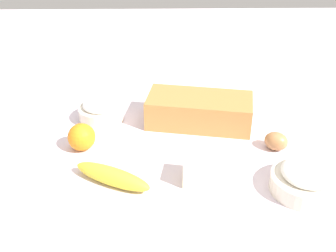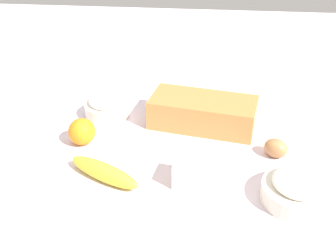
{
  "view_description": "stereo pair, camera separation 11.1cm",
  "coord_description": "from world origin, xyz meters",
  "px_view_note": "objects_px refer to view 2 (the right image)",
  "views": [
    {
      "loc": [
        -0.02,
        -0.95,
        0.61
      ],
      "look_at": [
        0.0,
        0.0,
        0.04
      ],
      "focal_mm": 46.42,
      "sensor_mm": 36.0,
      "label": 1
    },
    {
      "loc": [
        0.09,
        -0.95,
        0.61
      ],
      "look_at": [
        0.0,
        0.0,
        0.04
      ],
      "focal_mm": 46.42,
      "sensor_mm": 36.0,
      "label": 2
    }
  ],
  "objects_px": {
    "banana": "(104,172)",
    "loaf_pan": "(203,112)",
    "butter_block": "(195,174)",
    "flour_bowl": "(299,189)",
    "orange_fruit": "(82,132)",
    "sugar_bowl": "(106,106)",
    "egg_near_butter": "(276,148)"
  },
  "relations": [
    {
      "from": "loaf_pan",
      "to": "sugar_bowl",
      "type": "bearing_deg",
      "value": -174.68
    },
    {
      "from": "banana",
      "to": "orange_fruit",
      "type": "xyz_separation_m",
      "value": [
        -0.09,
        0.14,
        0.01
      ]
    },
    {
      "from": "orange_fruit",
      "to": "sugar_bowl",
      "type": "bearing_deg",
      "value": 78.02
    },
    {
      "from": "loaf_pan",
      "to": "butter_block",
      "type": "xyz_separation_m",
      "value": [
        -0.01,
        -0.26,
        -0.01
      ]
    },
    {
      "from": "orange_fruit",
      "to": "egg_near_butter",
      "type": "xyz_separation_m",
      "value": [
        0.48,
        -0.01,
        -0.01
      ]
    },
    {
      "from": "sugar_bowl",
      "to": "butter_block",
      "type": "relative_size",
      "value": 1.36
    },
    {
      "from": "flour_bowl",
      "to": "sugar_bowl",
      "type": "xyz_separation_m",
      "value": [
        -0.48,
        0.32,
        -0.0
      ]
    },
    {
      "from": "loaf_pan",
      "to": "butter_block",
      "type": "height_order",
      "value": "loaf_pan"
    },
    {
      "from": "banana",
      "to": "loaf_pan",
      "type": "bearing_deg",
      "value": 50.81
    },
    {
      "from": "orange_fruit",
      "to": "loaf_pan",
      "type": "bearing_deg",
      "value": 21.71
    },
    {
      "from": "banana",
      "to": "orange_fruit",
      "type": "bearing_deg",
      "value": 121.88
    },
    {
      "from": "sugar_bowl",
      "to": "egg_near_butter",
      "type": "distance_m",
      "value": 0.48
    },
    {
      "from": "loaf_pan",
      "to": "egg_near_butter",
      "type": "bearing_deg",
      "value": -25.39
    },
    {
      "from": "loaf_pan",
      "to": "flour_bowl",
      "type": "relative_size",
      "value": 1.93
    },
    {
      "from": "loaf_pan",
      "to": "butter_block",
      "type": "distance_m",
      "value": 0.26
    },
    {
      "from": "flour_bowl",
      "to": "butter_block",
      "type": "bearing_deg",
      "value": 171.7
    },
    {
      "from": "flour_bowl",
      "to": "butter_block",
      "type": "xyz_separation_m",
      "value": [
        -0.22,
        0.03,
        -0.0
      ]
    },
    {
      "from": "banana",
      "to": "egg_near_butter",
      "type": "relative_size",
      "value": 3.23
    },
    {
      "from": "loaf_pan",
      "to": "egg_near_butter",
      "type": "distance_m",
      "value": 0.22
    },
    {
      "from": "sugar_bowl",
      "to": "egg_near_butter",
      "type": "xyz_separation_m",
      "value": [
        0.45,
        -0.15,
        -0.01
      ]
    },
    {
      "from": "loaf_pan",
      "to": "orange_fruit",
      "type": "distance_m",
      "value": 0.32
    },
    {
      "from": "orange_fruit",
      "to": "flour_bowl",
      "type": "bearing_deg",
      "value": -18.63
    },
    {
      "from": "sugar_bowl",
      "to": "orange_fruit",
      "type": "height_order",
      "value": "orange_fruit"
    },
    {
      "from": "orange_fruit",
      "to": "egg_near_butter",
      "type": "relative_size",
      "value": 1.17
    },
    {
      "from": "loaf_pan",
      "to": "sugar_bowl",
      "type": "xyz_separation_m",
      "value": [
        -0.27,
        0.02,
        -0.01
      ]
    },
    {
      "from": "sugar_bowl",
      "to": "butter_block",
      "type": "xyz_separation_m",
      "value": [
        0.26,
        -0.28,
        -0.0
      ]
    },
    {
      "from": "sugar_bowl",
      "to": "banana",
      "type": "height_order",
      "value": "sugar_bowl"
    },
    {
      "from": "banana",
      "to": "orange_fruit",
      "type": "height_order",
      "value": "orange_fruit"
    },
    {
      "from": "orange_fruit",
      "to": "butter_block",
      "type": "distance_m",
      "value": 0.32
    },
    {
      "from": "flour_bowl",
      "to": "banana",
      "type": "distance_m",
      "value": 0.42
    },
    {
      "from": "orange_fruit",
      "to": "egg_near_butter",
      "type": "bearing_deg",
      "value": -1.25
    },
    {
      "from": "banana",
      "to": "butter_block",
      "type": "xyz_separation_m",
      "value": [
        0.2,
        0.0,
        0.01
      ]
    }
  ]
}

